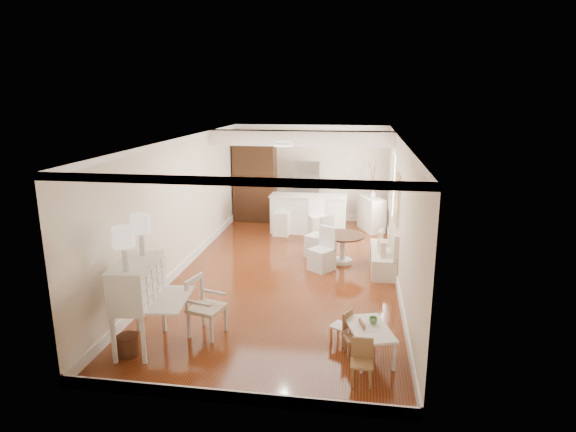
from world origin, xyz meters
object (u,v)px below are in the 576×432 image
(wicker_basket, at_px, (128,345))
(slip_chair_near, at_px, (322,249))
(kids_table, at_px, (369,342))
(bar_stool_right, at_px, (318,221))
(breakfast_counter, at_px, (308,214))
(fridge, at_px, (319,192))
(slip_chair_far, at_px, (319,235))
(kids_chair_b, at_px, (341,325))
(kids_chair_c, at_px, (362,363))
(dining_table, at_px, (343,249))
(sideboard, at_px, (371,214))
(secretary_bureau, at_px, (139,305))
(gustavian_armchair, at_px, (207,307))
(bar_stool_left, at_px, (282,217))
(pantry_cabinet, at_px, (255,182))
(kids_chair_a, at_px, (354,338))

(wicker_basket, relative_size, slip_chair_near, 0.33)
(kids_table, relative_size, bar_stool_right, 0.82)
(slip_chair_near, xyz_separation_m, breakfast_counter, (-0.60, 2.83, 0.05))
(bar_stool_right, height_order, fridge, fridge)
(kids_table, bearing_deg, slip_chair_far, 104.41)
(kids_chair_b, xyz_separation_m, kids_chair_c, (0.31, -1.04, 0.02))
(dining_table, bearing_deg, slip_chair_near, -130.08)
(kids_table, bearing_deg, sideboard, 88.82)
(secretary_bureau, bearing_deg, kids_chair_c, -14.44)
(gustavian_armchair, height_order, sideboard, sideboard)
(slip_chair_far, distance_m, bar_stool_right, 1.15)
(bar_stool_left, bearing_deg, sideboard, 24.33)
(sideboard, bearing_deg, fridge, 135.33)
(slip_chair_far, bearing_deg, dining_table, 85.45)
(fridge, bearing_deg, wicker_basket, -105.03)
(wicker_basket, xyz_separation_m, kids_table, (3.43, 0.48, 0.07))
(secretary_bureau, height_order, kids_chair_b, secretary_bureau)
(secretary_bureau, height_order, sideboard, secretary_bureau)
(bar_stool_left, distance_m, fridge, 1.71)
(kids_table, distance_m, kids_chair_c, 0.70)
(wicker_basket, bearing_deg, bar_stool_left, 79.16)
(kids_chair_b, xyz_separation_m, bar_stool_left, (-1.80, 5.52, 0.22))
(wicker_basket, relative_size, dining_table, 0.32)
(dining_table, xyz_separation_m, slip_chair_far, (-0.56, 0.35, 0.18))
(pantry_cabinet, relative_size, fridge, 1.28)
(secretary_bureau, height_order, kids_chair_a, secretary_bureau)
(kids_table, bearing_deg, secretary_bureau, -176.26)
(secretary_bureau, xyz_separation_m, kids_chair_b, (2.94, 0.56, -0.39))
(slip_chair_far, height_order, sideboard, slip_chair_far)
(wicker_basket, height_order, kids_chair_b, kids_chair_b)
(wicker_basket, distance_m, bar_stool_left, 6.47)
(wicker_basket, relative_size, bar_stool_right, 0.28)
(wicker_basket, height_order, breakfast_counter, breakfast_counter)
(secretary_bureau, bearing_deg, kids_table, -2.40)
(fridge, bearing_deg, bar_stool_left, -121.57)
(kids_chair_c, distance_m, sideboard, 7.39)
(secretary_bureau, distance_m, kids_chair_b, 3.02)
(pantry_cabinet, bearing_deg, fridge, -0.90)
(gustavian_armchair, bearing_deg, kids_chair_a, -81.92)
(bar_stool_right, relative_size, fridge, 0.60)
(kids_chair_b, relative_size, fridge, 0.31)
(dining_table, distance_m, fridge, 3.52)
(fridge, bearing_deg, slip_chair_far, -85.10)
(kids_chair_b, bearing_deg, bar_stool_left, -133.41)
(secretary_bureau, distance_m, fridge, 7.76)
(kids_chair_c, bearing_deg, fridge, 98.67)
(kids_table, distance_m, sideboard, 6.70)
(breakfast_counter, distance_m, fridge, 1.14)
(bar_stool_left, height_order, bar_stool_right, bar_stool_right)
(breakfast_counter, bearing_deg, wicker_basket, -105.68)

